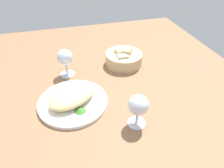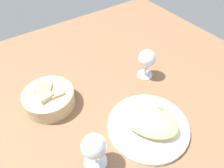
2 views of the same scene
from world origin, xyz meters
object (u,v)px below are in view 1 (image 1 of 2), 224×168
Objects in this scene: plate at (73,102)px; wine_glass_near at (138,106)px; bread_basket at (124,58)px; wine_glass_far at (65,59)px.

wine_glass_near is at bearing -38.53° from plate.
wine_glass_near reaches higher than plate.
bread_basket is at bearing 78.75° from wine_glass_near.
plate is at bearing -141.04° from bread_basket.
wine_glass_far is (-27.30, -1.92, 5.09)cm from bread_basket.
wine_glass_near is (-7.46, -37.52, 4.83)cm from bread_basket.
bread_basket is at bearing 4.02° from wine_glass_far.
wine_glass_far reaches higher than wine_glass_near.
bread_basket reaches higher than plate.
wine_glass_far reaches higher than bread_basket.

